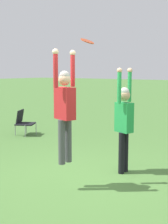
# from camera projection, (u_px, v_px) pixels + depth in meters

# --- Properties ---
(ground_plane) EXTENTS (120.00, 120.00, 0.00)m
(ground_plane) POSITION_uv_depth(u_px,v_px,m) (84.00, 179.00, 6.06)
(ground_plane) COLOR #4C7A38
(person_jumping) EXTENTS (0.55, 0.44, 1.99)m
(person_jumping) POSITION_uv_depth(u_px,v_px,m) (65.00, 105.00, 5.41)
(person_jumping) COLOR #4C4C51
(person_jumping) RESTS_ON ground_plane
(person_defending) EXTENTS (0.51, 0.40, 2.15)m
(person_defending) POSITION_uv_depth(u_px,v_px,m) (124.00, 118.00, 6.32)
(person_defending) COLOR black
(person_defending) RESTS_ON ground_plane
(frisbee) EXTENTS (0.26, 0.24, 0.12)m
(frisbee) POSITION_uv_depth(u_px,v_px,m) (87.00, 41.00, 5.72)
(frisbee) COLOR #E04C23
(camping_chair_2) EXTENTS (0.76, 0.83, 0.81)m
(camping_chair_2) POSITION_uv_depth(u_px,v_px,m) (23.00, 121.00, 10.19)
(camping_chair_2) COLOR gray
(camping_chair_2) RESTS_ON ground_plane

